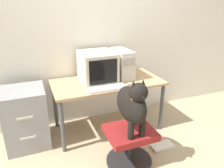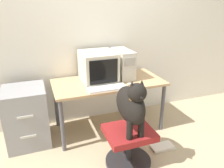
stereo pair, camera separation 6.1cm
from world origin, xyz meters
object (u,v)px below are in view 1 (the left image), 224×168
(pc_tower, at_px, (122,63))
(filing_cabinet, at_px, (26,118))
(dog, at_px, (132,104))
(book_stack_floor, at_px, (163,146))
(crt_monitor, at_px, (97,67))
(keyboard, at_px, (107,88))
(office_chair, at_px, (129,144))

(pc_tower, xyz_separation_m, filing_cabinet, (-1.31, -0.08, -0.53))
(dog, distance_m, filing_cabinet, 1.37)
(book_stack_floor, bearing_deg, crt_monitor, 127.60)
(keyboard, xyz_separation_m, dog, (0.07, -0.54, 0.03))
(keyboard, distance_m, dog, 0.55)
(keyboard, bearing_deg, book_stack_floor, -36.82)
(pc_tower, relative_size, keyboard, 0.99)
(dog, relative_size, filing_cabinet, 0.82)
(filing_cabinet, height_order, book_stack_floor, filing_cabinet)
(crt_monitor, distance_m, pc_tower, 0.36)
(pc_tower, height_order, keyboard, pc_tower)
(crt_monitor, xyz_separation_m, dog, (0.08, -0.87, -0.15))
(keyboard, distance_m, book_stack_floor, 1.00)
(filing_cabinet, bearing_deg, office_chair, -37.38)
(pc_tower, relative_size, office_chair, 0.92)
(pc_tower, xyz_separation_m, office_chair, (-0.28, -0.87, -0.66))
(filing_cabinet, bearing_deg, crt_monitor, 3.25)
(crt_monitor, relative_size, office_chair, 0.96)
(crt_monitor, relative_size, keyboard, 1.03)
(book_stack_floor, bearing_deg, filing_cabinet, 155.26)
(crt_monitor, bearing_deg, office_chair, -84.45)
(crt_monitor, distance_m, filing_cabinet, 1.09)
(crt_monitor, bearing_deg, keyboard, -87.98)
(filing_cabinet, relative_size, book_stack_floor, 2.45)
(crt_monitor, distance_m, dog, 0.89)
(keyboard, relative_size, dog, 0.78)
(pc_tower, bearing_deg, filing_cabinet, -176.42)
(pc_tower, distance_m, office_chair, 1.12)
(crt_monitor, bearing_deg, dog, -84.64)
(filing_cabinet, bearing_deg, book_stack_floor, -24.74)
(keyboard, bearing_deg, filing_cabinet, 163.91)
(book_stack_floor, bearing_deg, office_chair, -170.97)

